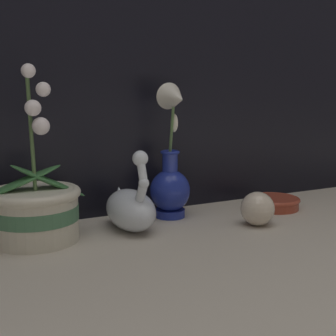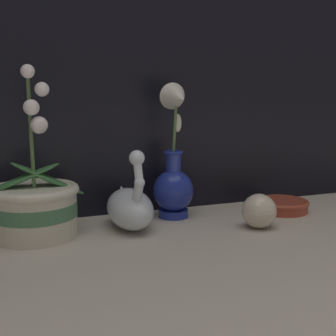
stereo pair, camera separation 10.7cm
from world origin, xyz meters
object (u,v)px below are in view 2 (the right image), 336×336
Objects in this scene: orchid_potted_plant at (35,205)px; blue_vase at (174,172)px; swan_figurine at (130,206)px; amber_dish at (282,205)px; glass_sphere at (259,211)px.

orchid_potted_plant is 1.11× the size of blue_vase.
orchid_potted_plant is at bearing -174.23° from blue_vase.
amber_dish is at bearing 0.46° from swan_figurine.
swan_figurine is at bearing -159.12° from blue_vase.
swan_figurine is (0.21, -0.01, -0.02)m from orchid_potted_plant.
blue_vase is 0.30m from amber_dish.
blue_vase is at bearing 20.88° from swan_figurine.
blue_vase reaches higher than swan_figurine.
blue_vase is 2.41× the size of amber_dish.
blue_vase is at bearing 5.77° from orchid_potted_plant.
swan_figurine reaches higher than amber_dish.
swan_figurine is 0.15m from blue_vase.
amber_dish is (0.13, 0.11, -0.02)m from glass_sphere.
orchid_potted_plant is 1.94× the size of swan_figurine.
amber_dish is (0.62, -0.01, -0.05)m from orchid_potted_plant.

